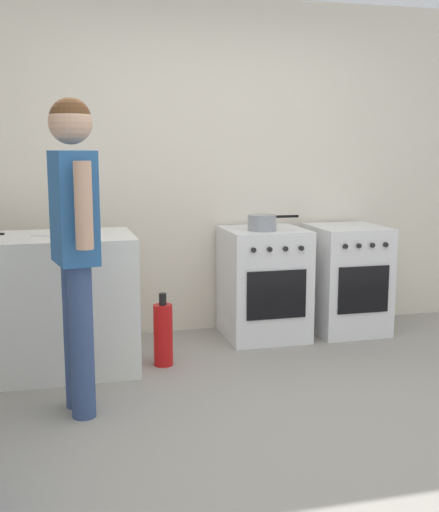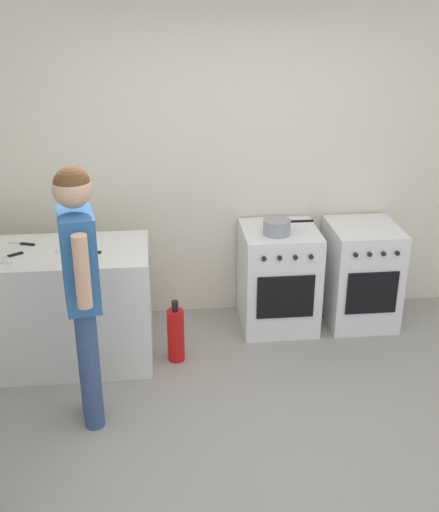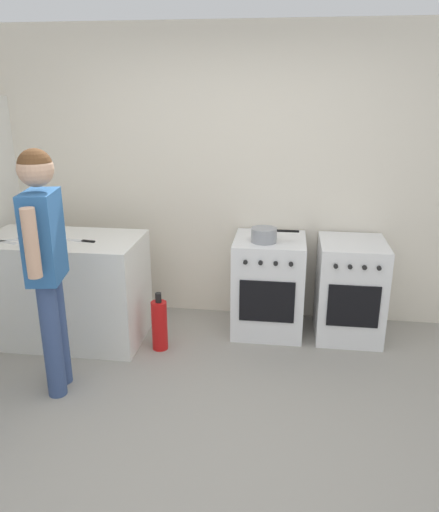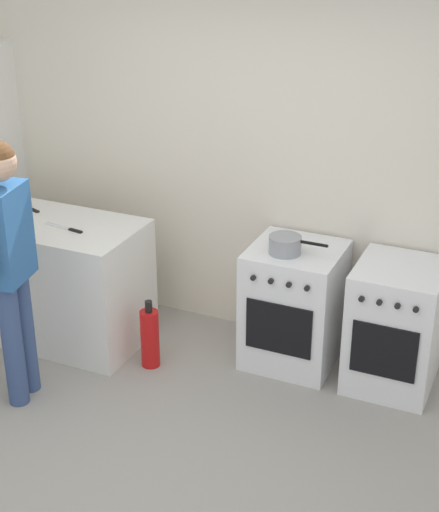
{
  "view_description": "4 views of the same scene",
  "coord_description": "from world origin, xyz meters",
  "px_view_note": "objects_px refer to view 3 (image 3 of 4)",
  "views": [
    {
      "loc": [
        -1.19,
        -3.05,
        1.45
      ],
      "look_at": [
        -0.25,
        0.6,
        0.82
      ],
      "focal_mm": 45.0,
      "sensor_mm": 36.0,
      "label": 1
    },
    {
      "loc": [
        -0.62,
        -3.12,
        2.68
      ],
      "look_at": [
        -0.23,
        0.72,
        1.02
      ],
      "focal_mm": 45.0,
      "sensor_mm": 36.0,
      "label": 2
    },
    {
      "loc": [
        0.47,
        -2.51,
        2.08
      ],
      "look_at": [
        0.0,
        0.93,
        0.9
      ],
      "focal_mm": 35.0,
      "sensor_mm": 36.0,
      "label": 3
    },
    {
      "loc": [
        1.82,
        -2.95,
        2.97
      ],
      "look_at": [
        0.05,
        0.99,
        0.99
      ],
      "focal_mm": 55.0,
      "sensor_mm": 36.0,
      "label": 4
    }
  ],
  "objects_px": {
    "oven_left": "(269,285)",
    "knife_utility": "(18,239)",
    "oven_right": "(350,289)",
    "person": "(45,252)",
    "pot": "(264,235)",
    "fire_extinguisher": "(159,325)",
    "knife_carving": "(78,240)",
    "knife_chef": "(1,241)",
    "knife_paring": "(40,232)"
  },
  "relations": [
    {
      "from": "oven_right",
      "to": "fire_extinguisher",
      "type": "bearing_deg",
      "value": -163.03
    },
    {
      "from": "knife_carving",
      "to": "knife_utility",
      "type": "bearing_deg",
      "value": -176.27
    },
    {
      "from": "pot",
      "to": "knife_paring",
      "type": "height_order",
      "value": "pot"
    },
    {
      "from": "pot",
      "to": "knife_carving",
      "type": "bearing_deg",
      "value": -167.08
    },
    {
      "from": "knife_paring",
      "to": "oven_right",
      "type": "bearing_deg",
      "value": 5.08
    },
    {
      "from": "knife_paring",
      "to": "knife_carving",
      "type": "height_order",
      "value": "same"
    },
    {
      "from": "knife_utility",
      "to": "knife_paring",
      "type": "height_order",
      "value": "same"
    },
    {
      "from": "knife_carving",
      "to": "oven_right",
      "type": "bearing_deg",
      "value": 11.03
    },
    {
      "from": "knife_paring",
      "to": "person",
      "type": "bearing_deg",
      "value": -60.55
    },
    {
      "from": "fire_extinguisher",
      "to": "pot",
      "type": "bearing_deg",
      "value": 25.02
    },
    {
      "from": "oven_left",
      "to": "knife_carving",
      "type": "xyz_separation_m",
      "value": [
        -1.53,
        -0.43,
        0.48
      ]
    },
    {
      "from": "pot",
      "to": "fire_extinguisher",
      "type": "height_order",
      "value": "pot"
    },
    {
      "from": "oven_right",
      "to": "person",
      "type": "bearing_deg",
      "value": -152.11
    },
    {
      "from": "oven_left",
      "to": "knife_paring",
      "type": "bearing_deg",
      "value": -173.12
    },
    {
      "from": "knife_carving",
      "to": "oven_left",
      "type": "bearing_deg",
      "value": 15.84
    },
    {
      "from": "oven_right",
      "to": "fire_extinguisher",
      "type": "height_order",
      "value": "oven_right"
    },
    {
      "from": "knife_carving",
      "to": "person",
      "type": "relative_size",
      "value": 0.19
    },
    {
      "from": "knife_chef",
      "to": "knife_paring",
      "type": "xyz_separation_m",
      "value": [
        0.18,
        0.29,
        0.0
      ]
    },
    {
      "from": "fire_extinguisher",
      "to": "knife_carving",
      "type": "bearing_deg",
      "value": 176.16
    },
    {
      "from": "fire_extinguisher",
      "to": "oven_right",
      "type": "bearing_deg",
      "value": 16.97
    },
    {
      "from": "oven_right",
      "to": "knife_paring",
      "type": "bearing_deg",
      "value": -174.92
    },
    {
      "from": "knife_utility",
      "to": "knife_paring",
      "type": "distance_m",
      "value": 0.24
    },
    {
      "from": "oven_left",
      "to": "knife_utility",
      "type": "xyz_separation_m",
      "value": [
        -2.03,
        -0.47,
        0.48
      ]
    },
    {
      "from": "oven_right",
      "to": "knife_chef",
      "type": "distance_m",
      "value": 2.92
    },
    {
      "from": "oven_left",
      "to": "knife_utility",
      "type": "height_order",
      "value": "knife_utility"
    },
    {
      "from": "knife_utility",
      "to": "pot",
      "type": "bearing_deg",
      "value": 10.66
    },
    {
      "from": "oven_left",
      "to": "person",
      "type": "distance_m",
      "value": 1.94
    },
    {
      "from": "knife_utility",
      "to": "knife_carving",
      "type": "relative_size",
      "value": 0.68
    },
    {
      "from": "oven_left",
      "to": "fire_extinguisher",
      "type": "height_order",
      "value": "oven_left"
    },
    {
      "from": "knife_paring",
      "to": "fire_extinguisher",
      "type": "xyz_separation_m",
      "value": [
        1.08,
        -0.24,
        -0.69
      ]
    },
    {
      "from": "pot",
      "to": "oven_left",
      "type": "bearing_deg",
      "value": 63.61
    },
    {
      "from": "knife_chef",
      "to": "knife_carving",
      "type": "relative_size",
      "value": 0.92
    },
    {
      "from": "oven_right",
      "to": "knife_utility",
      "type": "bearing_deg",
      "value": -170.28
    },
    {
      "from": "knife_paring",
      "to": "fire_extinguisher",
      "type": "height_order",
      "value": "knife_paring"
    },
    {
      "from": "pot",
      "to": "knife_chef",
      "type": "height_order",
      "value": "pot"
    },
    {
      "from": "oven_right",
      "to": "fire_extinguisher",
      "type": "xyz_separation_m",
      "value": [
        -1.57,
        -0.48,
        -0.21
      ]
    },
    {
      "from": "knife_paring",
      "to": "knife_carving",
      "type": "distance_m",
      "value": 0.47
    },
    {
      "from": "oven_right",
      "to": "oven_left",
      "type": "bearing_deg",
      "value": 180.0
    },
    {
      "from": "knife_utility",
      "to": "knife_carving",
      "type": "distance_m",
      "value": 0.5
    },
    {
      "from": "pot",
      "to": "fire_extinguisher",
      "type": "distance_m",
      "value": 1.14
    },
    {
      "from": "oven_right",
      "to": "knife_paring",
      "type": "relative_size",
      "value": 4.13
    },
    {
      "from": "pot",
      "to": "knife_carving",
      "type": "xyz_separation_m",
      "value": [
        -1.48,
        -0.34,
        -0.01
      ]
    },
    {
      "from": "oven_left",
      "to": "knife_carving",
      "type": "bearing_deg",
      "value": -164.16
    },
    {
      "from": "person",
      "to": "oven_right",
      "type": "bearing_deg",
      "value": 27.89
    },
    {
      "from": "pot",
      "to": "knife_paring",
      "type": "distance_m",
      "value": 1.91
    },
    {
      "from": "knife_utility",
      "to": "fire_extinguisher",
      "type": "relative_size",
      "value": 0.45
    },
    {
      "from": "pot",
      "to": "knife_paring",
      "type": "xyz_separation_m",
      "value": [
        -1.91,
        -0.14,
        -0.0
      ]
    },
    {
      "from": "knife_chef",
      "to": "person",
      "type": "xyz_separation_m",
      "value": [
        0.69,
        -0.61,
        0.14
      ]
    },
    {
      "from": "oven_right",
      "to": "knife_carving",
      "type": "relative_size",
      "value": 2.57
    },
    {
      "from": "knife_chef",
      "to": "knife_paring",
      "type": "distance_m",
      "value": 0.35
    }
  ]
}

